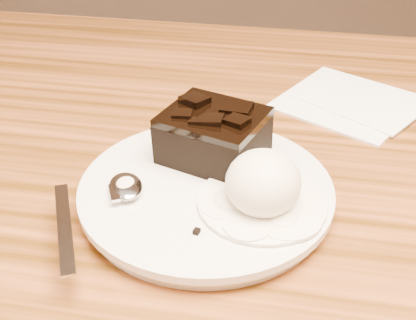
% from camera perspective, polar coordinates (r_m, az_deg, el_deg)
% --- Properties ---
extents(plate, '(0.23, 0.23, 0.02)m').
position_cam_1_polar(plate, '(0.50, -0.21, -3.54)').
color(plate, silver).
rests_on(plate, dining_table).
extents(brownie, '(0.11, 0.10, 0.04)m').
position_cam_1_polar(brownie, '(0.52, 0.59, 2.30)').
color(brownie, black).
rests_on(brownie, plate).
extents(ice_cream_scoop, '(0.06, 0.07, 0.05)m').
position_cam_1_polar(ice_cream_scoop, '(0.46, 5.79, -2.37)').
color(ice_cream_scoop, white).
rests_on(ice_cream_scoop, plate).
extents(melt_puddle, '(0.11, 0.11, 0.00)m').
position_cam_1_polar(melt_puddle, '(0.47, 5.64, -4.48)').
color(melt_puddle, white).
rests_on(melt_puddle, plate).
extents(spoon, '(0.10, 0.17, 0.01)m').
position_cam_1_polar(spoon, '(0.49, -8.60, -2.88)').
color(spoon, silver).
rests_on(spoon, plate).
extents(napkin, '(0.20, 0.20, 0.01)m').
position_cam_1_polar(napkin, '(0.69, 14.40, 5.99)').
color(napkin, white).
rests_on(napkin, dining_table).
extents(crumb_a, '(0.01, 0.01, 0.00)m').
position_cam_1_polar(crumb_a, '(0.44, -1.20, -7.49)').
color(crumb_a, black).
rests_on(crumb_a, plate).
extents(crumb_b, '(0.01, 0.01, 0.00)m').
position_cam_1_polar(crumb_b, '(0.50, 6.58, -2.33)').
color(crumb_b, black).
rests_on(crumb_b, plate).
extents(crumb_c, '(0.01, 0.01, 0.00)m').
position_cam_1_polar(crumb_c, '(0.45, 3.91, -6.65)').
color(crumb_c, black).
rests_on(crumb_c, plate).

